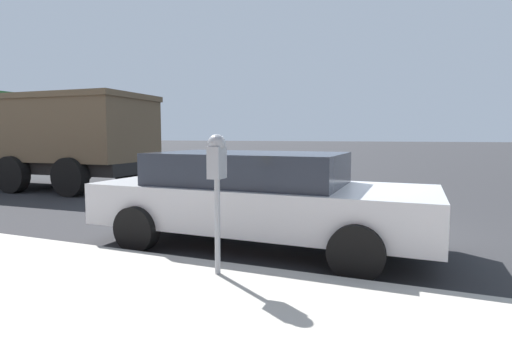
# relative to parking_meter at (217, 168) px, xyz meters

# --- Properties ---
(ground_plane) EXTENTS (220.00, 220.00, 0.00)m
(ground_plane) POSITION_rel_parking_meter_xyz_m (2.59, -0.40, -1.27)
(ground_plane) COLOR #2B2B2D
(parking_meter) EXTENTS (0.21, 0.19, 1.50)m
(parking_meter) POSITION_rel_parking_meter_xyz_m (0.00, 0.00, 0.00)
(parking_meter) COLOR gray
(parking_meter) RESTS_ON sidewalk
(car_silver) EXTENTS (2.09, 4.84, 1.37)m
(car_silver) POSITION_rel_parking_meter_xyz_m (1.61, 0.16, -0.53)
(car_silver) COLOR #B7BABF
(car_silver) RESTS_ON ground_plane
(dump_truck) EXTENTS (2.98, 8.35, 3.12)m
(dump_truck) POSITION_rel_parking_meter_xyz_m (5.35, 9.43, 0.41)
(dump_truck) COLOR black
(dump_truck) RESTS_ON ground_plane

